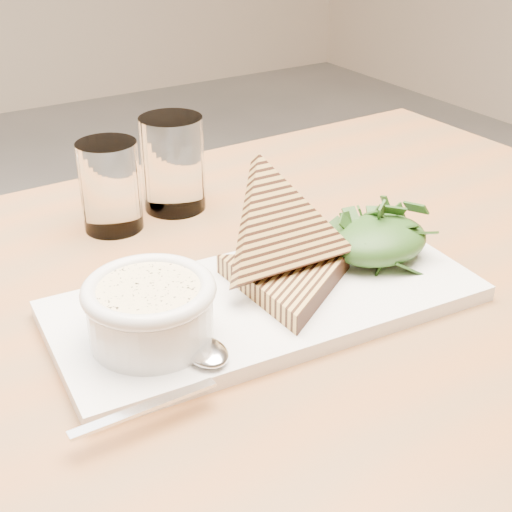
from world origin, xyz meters
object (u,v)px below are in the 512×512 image
glass_near (110,186)px  glass_far (173,164)px  soup_bowl (151,318)px  table_top (252,300)px  platter (267,301)px

glass_near → glass_far: size_ratio=0.91×
glass_near → glass_far: (0.09, 0.01, 0.01)m
soup_bowl → glass_near: (0.07, 0.26, 0.02)m
table_top → glass_near: (-0.07, 0.21, 0.07)m
platter → glass_near: (-0.06, 0.25, 0.05)m
platter → glass_far: 0.27m
table_top → platter: 0.06m
table_top → glass_near: bearing=109.3°
table_top → platter: (-0.01, -0.05, 0.03)m
soup_bowl → glass_far: glass_far is taller
platter → soup_bowl: 0.13m
table_top → soup_bowl: soup_bowl is taller
soup_bowl → glass_near: 0.27m
table_top → glass_near: 0.23m
soup_bowl → glass_far: (0.16, 0.28, 0.02)m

